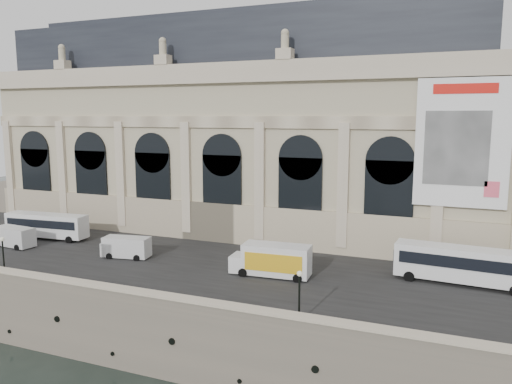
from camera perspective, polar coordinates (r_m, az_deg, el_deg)
ground at (r=45.44m, az=-11.73°, el=-20.06°), size 260.00×260.00×0.00m
quay at (r=73.94m, az=3.49°, el=-6.00°), size 160.00×70.00×6.00m
street at (r=54.36m, az=-3.64°, el=-8.11°), size 160.00×24.00×0.06m
parapet at (r=43.14m, az=-11.56°, el=-11.99°), size 160.00×1.40×1.21m
museum at (r=69.88m, az=-2.17°, el=7.04°), size 69.00×18.70×29.10m
bus_left at (r=69.67m, az=-22.81°, el=-3.49°), size 11.33×3.41×3.29m
bus_right at (r=50.89m, az=22.47°, el=-7.62°), size 12.31×3.55×3.58m
van_b at (r=67.44m, az=-26.06°, el=-4.61°), size 5.63×2.65×2.44m
van_c at (r=57.92m, az=-14.84°, el=-6.11°), size 5.60×2.86×2.38m
box_truck at (r=49.74m, az=1.85°, el=-7.79°), size 8.11×3.27×3.21m
lamp_left at (r=55.27m, az=-26.90°, el=-6.65°), size 0.41×0.41×4.01m
lamp_right at (r=38.85m, az=4.97°, el=-11.92°), size 0.42×0.42×4.16m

